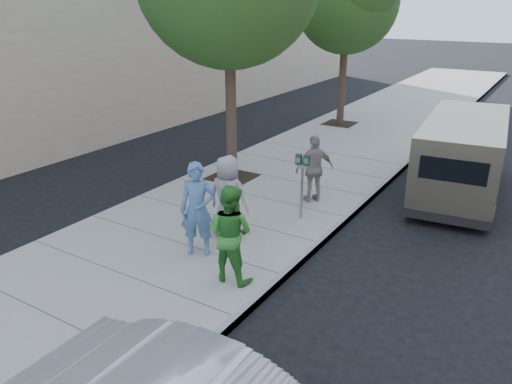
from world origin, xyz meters
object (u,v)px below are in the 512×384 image
(person_striped_polo, at_px, (314,169))
(parking_meter, at_px, (302,173))
(van, at_px, (462,155))
(person_officer, at_px, (198,210))
(person_gray_shirt, at_px, (228,197))
(person_green_shirt, at_px, (230,233))

(person_striped_polo, bearing_deg, parking_meter, 50.86)
(parking_meter, height_order, van, van)
(person_officer, bearing_deg, van, 31.75)
(person_officer, xyz_separation_m, person_gray_shirt, (0.04, 0.93, -0.05))
(van, xyz_separation_m, person_striped_polo, (-2.83, -2.77, -0.09))
(person_officer, bearing_deg, person_striped_polo, 49.80)
(parking_meter, xyz_separation_m, person_gray_shirt, (-0.87, -1.60, -0.21))
(person_green_shirt, distance_m, person_striped_polo, 4.09)
(parking_meter, bearing_deg, person_striped_polo, 91.74)
(van, relative_size, person_officer, 3.02)
(parking_meter, relative_size, person_gray_shirt, 0.86)
(person_officer, height_order, person_green_shirt, person_officer)
(parking_meter, distance_m, person_green_shirt, 3.00)
(person_officer, distance_m, person_green_shirt, 1.15)
(van, height_order, person_officer, van)
(person_green_shirt, height_order, person_gray_shirt, person_green_shirt)
(parking_meter, height_order, person_striped_polo, person_striped_polo)
(parking_meter, distance_m, person_officer, 2.70)
(person_officer, distance_m, person_striped_polo, 3.69)
(person_green_shirt, bearing_deg, person_gray_shirt, -56.50)
(person_green_shirt, height_order, person_striped_polo, person_green_shirt)
(person_officer, bearing_deg, parking_meter, 40.88)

